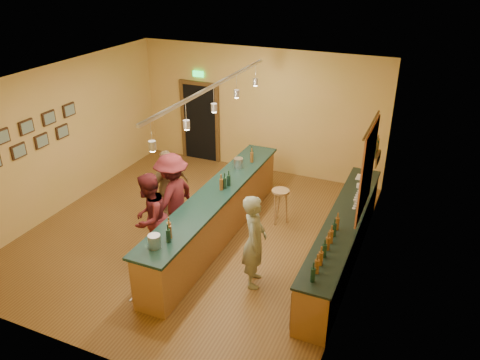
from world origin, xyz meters
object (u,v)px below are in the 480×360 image
at_px(tasting_bar, 217,211).
at_px(bartender, 254,241).
at_px(customer_a, 149,218).
at_px(bar_stool, 280,196).
at_px(customer_b, 169,187).
at_px(customer_c, 173,197).
at_px(back_counter, 342,239).

distance_m(tasting_bar, bartender, 1.63).
bearing_deg(customer_a, tasting_bar, 138.43).
relative_size(tasting_bar, bartender, 2.98).
bearing_deg(bar_stool, customer_b, -157.22).
distance_m(customer_a, customer_b, 1.36).
xyz_separation_m(tasting_bar, customer_c, (-0.82, -0.29, 0.30)).
bearing_deg(bartender, customer_c, 52.44).
bearing_deg(customer_c, tasting_bar, 114.56).
bearing_deg(customer_a, back_counter, 105.56).
height_order(tasting_bar, bar_stool, tasting_bar).
height_order(bartender, customer_c, customer_c).
height_order(customer_c, bar_stool, customer_c).
relative_size(back_counter, bar_stool, 5.91).
relative_size(customer_a, customer_b, 1.06).
height_order(tasting_bar, customer_c, customer_c).
height_order(back_counter, customer_c, customer_c).
bearing_deg(bartender, bar_stool, -10.41).
distance_m(bartender, customer_b, 2.71).
height_order(back_counter, customer_b, customer_b).
distance_m(tasting_bar, customer_a, 1.41).
relative_size(bartender, customer_a, 0.98).
distance_m(back_counter, bartender, 1.80).
bearing_deg(bar_stool, back_counter, -30.55).
relative_size(tasting_bar, bar_stool, 6.63).
bearing_deg(customer_b, customer_a, 40.42).
xyz_separation_m(customer_a, customer_b, (-0.39, 1.30, -0.05)).
xyz_separation_m(back_counter, customer_a, (-3.30, -1.31, 0.39)).
bearing_deg(tasting_bar, customer_c, -160.38).
xyz_separation_m(customer_b, customer_c, (0.38, -0.46, 0.08)).
distance_m(back_counter, tasting_bar, 2.50).
bearing_deg(bar_stool, bartender, -83.06).
xyz_separation_m(bartender, customer_b, (-2.42, 1.21, -0.03)).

